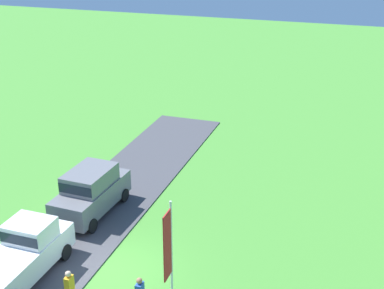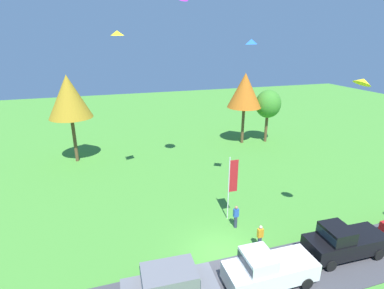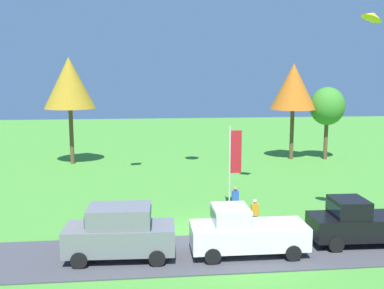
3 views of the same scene
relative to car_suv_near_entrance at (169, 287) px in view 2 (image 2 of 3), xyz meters
name	(u,v)px [view 2 (image 2 of 3)]	position (x,y,z in m)	size (l,w,h in m)	color
ground_plane	(219,253)	(3.90, 3.00, -1.30)	(120.00, 120.00, 0.00)	#478E33
pavement_strip	(239,286)	(3.90, 0.22, -1.27)	(36.00, 4.40, 0.06)	#424247
car_suv_near_entrance	(169,287)	(0.00, 0.00, 0.00)	(4.68, 2.20, 2.28)	slate
car_pickup_far_end	(267,268)	(5.31, -0.12, -0.19)	(5.01, 2.08, 2.14)	white
car_pickup_mid_row	(343,241)	(10.92, 0.52, -0.19)	(5.06, 2.17, 2.14)	black
person_beside_suv	(260,237)	(6.48, 2.65, -0.42)	(0.36, 0.24, 1.71)	#2D334C
person_watching_sky	(236,216)	(6.02, 5.21, -0.42)	(0.36, 0.24, 1.71)	#2D334C
tree_lone_near	(69,97)	(-5.25, 21.62, 5.77)	(4.41, 4.41, 9.31)	brown
tree_far_right	(245,91)	(14.75, 21.76, 5.41)	(4.18, 4.18, 8.83)	brown
tree_left_of_center	(268,104)	(17.87, 21.32, 3.61)	(3.17, 3.17, 6.70)	brown
flag_banner	(232,180)	(6.15, 6.39, 1.82)	(0.71, 0.08, 4.92)	silver
kite_diamond_low_drifter	(251,42)	(8.17, 8.57, 11.19)	(0.80, 0.77, 0.35)	blue
kite_delta_near_flag	(363,81)	(11.64, 1.94, 9.17)	(0.97, 0.97, 0.29)	yellow
kite_diamond_trailing_tail	(117,33)	(-0.57, 13.07, 11.78)	(0.82, 1.04, 0.36)	yellow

